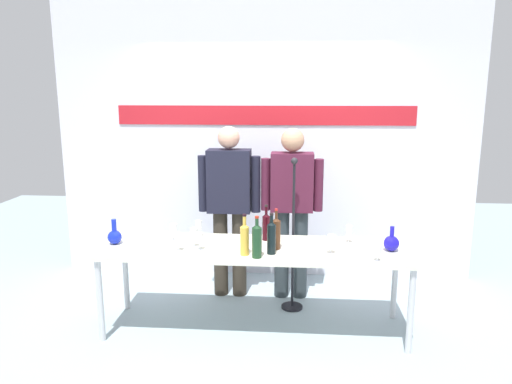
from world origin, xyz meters
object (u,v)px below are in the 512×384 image
at_px(decanter_blue_left, 115,236).
at_px(presenter_left, 229,201).
at_px(display_table, 255,253).
at_px(wine_glass_right_2, 331,241).
at_px(wine_glass_left_0, 178,239).
at_px(microphone_stand, 293,260).
at_px(wine_bottle_2, 257,240).
at_px(wine_bottle_0, 266,226).
at_px(wine_bottle_3, 271,237).
at_px(wine_glass_left_4, 199,238).
at_px(wine_glass_left_3, 199,225).
at_px(wine_glass_left_1, 174,229).
at_px(decanter_blue_right, 391,243).
at_px(wine_glass_right_1, 349,230).
at_px(wine_bottle_4, 276,232).
at_px(wine_glass_right_0, 378,250).
at_px(presenter_right, 292,203).
at_px(wine_bottle_1, 245,238).
at_px(wine_glass_left_2, 194,234).

distance_m(decanter_blue_left, presenter_left, 1.15).
relative_size(display_table, wine_glass_right_2, 16.42).
relative_size(wine_glass_left_0, microphone_stand, 0.10).
relative_size(wine_bottle_2, wine_glass_right_2, 2.12).
relative_size(wine_bottle_0, wine_glass_left_0, 2.14).
xyz_separation_m(wine_glass_left_0, microphone_stand, (0.92, 0.58, -0.37)).
bearing_deg(wine_bottle_3, display_table, 131.92).
bearing_deg(wine_glass_left_4, display_table, 15.26).
xyz_separation_m(wine_glass_left_3, wine_glass_right_2, (1.13, -0.38, 0.01)).
relative_size(wine_glass_left_1, microphone_stand, 0.10).
relative_size(wine_glass_left_0, wine_glass_right_2, 0.93).
height_order(decanter_blue_right, wine_glass_left_4, decanter_blue_right).
distance_m(decanter_blue_right, wine_glass_left_0, 1.72).
bearing_deg(wine_bottle_3, wine_glass_right_1, 26.43).
bearing_deg(wine_bottle_4, wine_glass_right_0, -17.08).
height_order(decanter_blue_right, wine_glass_right_0, decanter_blue_right).
distance_m(presenter_left, wine_glass_left_4, 0.84).
xyz_separation_m(display_table, presenter_left, (-0.30, 0.70, 0.28)).
xyz_separation_m(wine_glass_left_0, wine_glass_left_3, (0.09, 0.40, 0.00)).
height_order(wine_glass_right_1, wine_glass_right_2, same).
distance_m(presenter_right, wine_bottle_1, 0.98).
relative_size(display_table, wine_bottle_2, 7.75).
relative_size(presenter_left, wine_bottle_3, 5.05).
distance_m(decanter_blue_right, wine_glass_right_0, 0.30).
relative_size(wine_glass_left_1, wine_glass_right_0, 1.11).
bearing_deg(wine_glass_left_0, wine_bottle_3, -0.81).
height_order(display_table, wine_glass_right_1, wine_glass_right_1).
xyz_separation_m(decanter_blue_left, wine_bottle_0, (1.27, 0.21, 0.06)).
distance_m(decanter_blue_left, wine_glass_right_1, 1.98).
bearing_deg(decanter_blue_right, microphone_stand, 150.76).
xyz_separation_m(presenter_right, wine_bottle_2, (-0.26, -0.96, -0.07)).
bearing_deg(display_table, wine_glass_left_3, 154.74).
relative_size(presenter_right, wine_bottle_1, 5.02).
bearing_deg(wine_bottle_0, wine_glass_right_1, -2.85).
xyz_separation_m(wine_bottle_2, microphone_stand, (0.28, 0.68, -0.41)).
height_order(wine_bottle_4, microphone_stand, microphone_stand).
bearing_deg(wine_glass_right_2, wine_glass_left_4, 179.29).
relative_size(display_table, decanter_blue_right, 12.54).
relative_size(wine_bottle_1, wine_glass_left_2, 2.03).
height_order(wine_bottle_2, microphone_stand, microphone_stand).
xyz_separation_m(wine_glass_left_3, microphone_stand, (0.84, 0.18, -0.37)).
height_order(presenter_left, wine_bottle_4, presenter_left).
distance_m(wine_glass_left_0, wine_glass_left_4, 0.17).
xyz_separation_m(wine_bottle_3, wine_bottle_4, (0.03, 0.12, -0.00)).
bearing_deg(wine_bottle_4, wine_glass_right_2, -11.95).
relative_size(wine_bottle_3, wine_glass_left_0, 2.27).
xyz_separation_m(wine_glass_right_1, microphone_stand, (-0.47, 0.27, -0.38)).
bearing_deg(wine_bottle_0, decanter_blue_right, -11.52).
distance_m(presenter_left, wine_glass_left_2, 0.77).
xyz_separation_m(decanter_blue_left, wine_glass_right_1, (1.97, 0.17, 0.04)).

